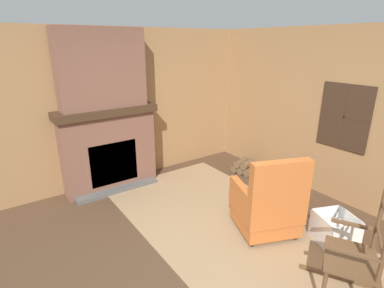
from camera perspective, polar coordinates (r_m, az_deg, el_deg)
name	(u,v)px	position (r m, az deg, el deg)	size (l,w,h in m)	color
ground_plane	(200,274)	(3.29, 1.44, -23.46)	(14.00, 14.00, 0.00)	#4C3523
wood_panel_wall_left	(101,110)	(4.85, -16.91, 6.23)	(0.06, 5.69, 2.43)	#9E7247
wood_panel_wall_back	(354,120)	(4.58, 28.47, 4.04)	(5.69, 0.09, 2.43)	#9E7247
fireplace_hearth	(109,149)	(4.81, -15.44, -0.91)	(0.55, 1.51, 1.29)	brown
chimney_breast	(102,69)	(4.57, -16.85, 13.57)	(0.30, 1.24, 1.13)	brown
area_rug	(225,223)	(4.01, 6.28, -14.67)	(3.54, 1.97, 0.01)	#997A56
armchair	(267,206)	(3.74, 14.16, -11.38)	(0.89, 0.89, 1.03)	#C6662D
rocking_chair	(356,260)	(3.11, 28.74, -18.85)	(0.93, 0.81, 1.29)	brown
firewood_stack	(244,166)	(5.43, 9.94, -4.24)	(0.46, 0.43, 0.24)	brown
laundry_basket	(335,229)	(3.92, 25.54, -14.45)	(0.53, 0.52, 0.36)	white
oil_lamp_vase	(80,104)	(4.57, -20.48, 7.09)	(0.12, 0.12, 0.24)	#47708E
storage_case	(109,103)	(4.69, -15.50, 7.54)	(0.13, 0.22, 0.11)	black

